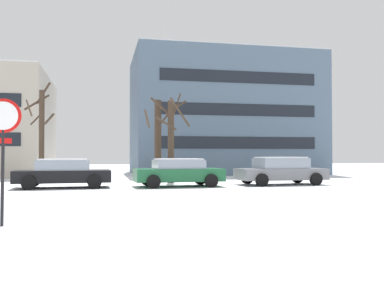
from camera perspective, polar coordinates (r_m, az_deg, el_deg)
ground_plane at (r=11.44m, az=-13.48°, el=-9.21°), size 120.00×120.00×0.00m
road_surface at (r=15.12m, az=-13.08°, el=-7.31°), size 80.00×9.40×0.00m
stop_sign at (r=10.21m, az=-23.94°, el=0.95°), size 0.76×0.11×2.79m
parked_car_black at (r=20.99m, az=-16.85°, el=-3.72°), size 4.43×2.31×1.36m
parked_car_green at (r=20.93m, az=-1.84°, el=-3.76°), size 4.36×2.32×1.38m
parked_car_gray at (r=22.72m, az=11.76°, el=-3.49°), size 4.65×2.32×1.45m
tree_far_right at (r=23.76m, az=-2.77°, el=0.77°), size 2.00×2.02×4.99m
tree_far_mid at (r=24.65m, az=-4.59°, el=0.72°), size 1.81×1.80×4.82m
tree_far_left at (r=24.64m, az=-19.50°, el=1.57°), size 1.68×1.90×5.60m
building_far_right at (r=36.80m, az=4.01°, el=3.86°), size 15.10×9.92×9.94m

